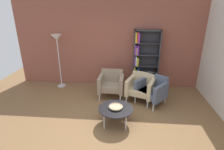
{
  "coord_description": "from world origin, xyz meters",
  "views": [
    {
      "loc": [
        0.46,
        -3.36,
        2.59
      ],
      "look_at": [
        0.1,
        0.84,
        0.95
      ],
      "focal_mm": 28.94,
      "sensor_mm": 36.0,
      "label": 1
    }
  ],
  "objects": [
    {
      "name": "armchair_spare_guest",
      "position": [
        0.02,
        1.53,
        0.41
      ],
      "size": [
        0.74,
        0.68,
        0.78
      ],
      "rotation": [
        0.0,
        0.0,
        -0.03
      ],
      "color": "gray",
      "rests_on": "ground_plane"
    },
    {
      "name": "armchair_near_window",
      "position": [
        0.88,
        1.35,
        0.41
      ],
      "size": [
        0.89,
        0.85,
        0.78
      ],
      "rotation": [
        0.0,
        0.0,
        -0.35
      ],
      "color": "#C6B289",
      "rests_on": "ground_plane"
    },
    {
      "name": "armchair_by_bookshelf",
      "position": [
        1.18,
        1.24,
        0.41
      ],
      "size": [
        0.95,
        0.94,
        0.78
      ],
      "rotation": [
        0.0,
        0.0,
        -0.71
      ],
      "color": "#4C566B",
      "rests_on": "ground_plane"
    },
    {
      "name": "bookshelf_tall",
      "position": [
        0.98,
        2.25,
        0.94
      ],
      "size": [
        0.8,
        0.3,
        1.9
      ],
      "color": "#333338",
      "rests_on": "ground_plane"
    },
    {
      "name": "coffee_table_low",
      "position": [
        0.24,
        0.19,
        0.37
      ],
      "size": [
        0.8,
        0.8,
        0.4
      ],
      "color": "black",
      "rests_on": "ground_plane"
    },
    {
      "name": "brick_back_panel",
      "position": [
        0.0,
        2.46,
        1.45
      ],
      "size": [
        6.4,
        0.12,
        2.9
      ],
      "primitive_type": "cube",
      "color": "brown",
      "rests_on": "ground_plane"
    },
    {
      "name": "floor_lamp_torchiere",
      "position": [
        -1.74,
        2.1,
        1.45
      ],
      "size": [
        0.32,
        0.32,
        1.74
      ],
      "color": "silver",
      "rests_on": "ground_plane"
    },
    {
      "name": "decorative_bowl",
      "position": [
        0.24,
        0.19,
        0.43
      ],
      "size": [
        0.32,
        0.32,
        0.05
      ],
      "color": "tan",
      "rests_on": "coffee_table_low"
    },
    {
      "name": "ground_plane",
      "position": [
        0.0,
        0.0,
        0.0
      ],
      "size": [
        8.32,
        8.32,
        0.0
      ],
      "primitive_type": "plane",
      "color": "brown"
    }
  ]
}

